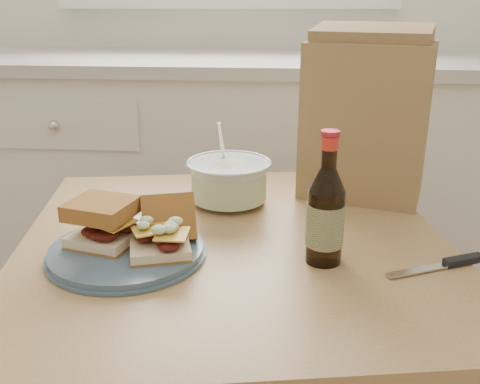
# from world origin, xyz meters

# --- Properties ---
(cabinet_run) EXTENTS (2.50, 0.64, 0.94)m
(cabinet_run) POSITION_xyz_m (-0.00, 1.70, 0.47)
(cabinet_run) COLOR silver
(cabinet_run) RESTS_ON ground
(dining_table) EXTENTS (0.96, 0.96, 0.69)m
(dining_table) POSITION_xyz_m (0.15, 0.71, 0.59)
(dining_table) COLOR tan
(dining_table) RESTS_ON ground
(plate) EXTENTS (0.28, 0.28, 0.02)m
(plate) POSITION_xyz_m (-0.04, 0.62, 0.70)
(plate) COLOR #445C6E
(plate) RESTS_ON dining_table
(sandwich_left) EXTENTS (0.14, 0.13, 0.08)m
(sandwich_left) POSITION_xyz_m (-0.09, 0.63, 0.75)
(sandwich_left) COLOR beige
(sandwich_left) RESTS_ON plate
(sandwich_right) EXTENTS (0.13, 0.17, 0.09)m
(sandwich_right) POSITION_xyz_m (0.03, 0.62, 0.74)
(sandwich_right) COLOR beige
(sandwich_right) RESTS_ON plate
(coleslaw_bowl) EXTENTS (0.19, 0.19, 0.19)m
(coleslaw_bowl) POSITION_xyz_m (0.12, 0.90, 0.74)
(coleslaw_bowl) COLOR silver
(coleslaw_bowl) RESTS_ON dining_table
(beer_bottle) EXTENTS (0.07, 0.07, 0.24)m
(beer_bottle) POSITION_xyz_m (0.32, 0.63, 0.78)
(beer_bottle) COLOR black
(beer_bottle) RESTS_ON dining_table
(knife) EXTENTS (0.19, 0.10, 0.01)m
(knife) POSITION_xyz_m (0.54, 0.63, 0.70)
(knife) COLOR silver
(knife) RESTS_ON dining_table
(paper_bag) EXTENTS (0.31, 0.25, 0.36)m
(paper_bag) POSITION_xyz_m (0.43, 0.99, 0.87)
(paper_bag) COLOR #A68050
(paper_bag) RESTS_ON dining_table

